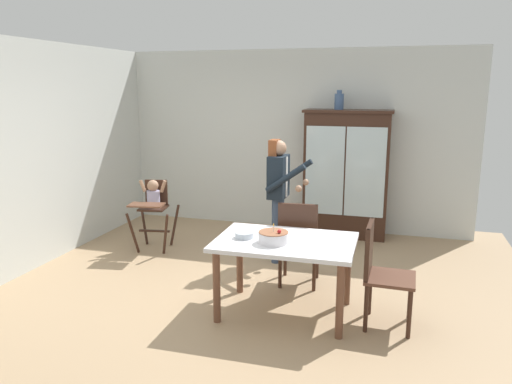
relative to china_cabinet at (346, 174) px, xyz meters
name	(u,v)px	position (x,y,z in m)	size (l,w,h in m)	color
ground_plane	(240,292)	(-0.84, -2.37, -0.92)	(6.24, 6.24, 0.00)	tan
wall_back	(293,141)	(-0.84, 0.26, 0.43)	(5.32, 0.06, 2.70)	silver
wall_left	(25,157)	(-3.47, -2.37, 0.43)	(0.06, 5.32, 2.70)	silver
china_cabinet	(346,174)	(0.00, 0.00, 0.00)	(1.25, 0.48, 1.84)	#382116
ceramic_vase	(339,101)	(-0.14, 0.00, 1.03)	(0.13, 0.13, 0.27)	#3D567F
high_chair_with_toddler	(153,202)	(-2.39, -1.34, -0.27)	(0.66, 0.75, 0.95)	#382116
adult_person	(279,185)	(-0.68, -1.31, 0.04)	(0.50, 0.49, 1.53)	#33425B
dining_table	(285,251)	(-0.28, -2.71, -0.29)	(1.32, 0.90, 0.74)	silver
birthday_cake	(273,237)	(-0.37, -2.82, -0.13)	(0.28, 0.28, 0.19)	white
serving_bowl	(244,235)	(-0.67, -2.75, -0.16)	(0.18, 0.18, 0.06)	#B2BCC6
dining_chair_far_side	(299,238)	(-0.28, -2.05, -0.37)	(0.47, 0.47, 0.96)	#382116
dining_chair_right_end	(379,267)	(0.59, -2.69, -0.37)	(0.45, 0.45, 0.96)	#382116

